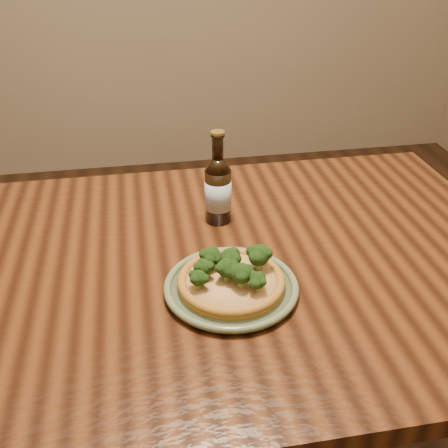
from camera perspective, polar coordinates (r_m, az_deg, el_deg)
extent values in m
cube|color=#48230F|center=(1.09, -7.54, -5.47)|extent=(1.60, 0.90, 0.04)
cylinder|color=#48230F|center=(1.78, 16.65, -5.26)|extent=(0.07, 0.07, 0.71)
cylinder|color=#5F6F4C|center=(1.00, 0.78, -7.07)|extent=(0.23, 0.23, 0.01)
torus|color=#5F6F4C|center=(1.00, 0.78, -6.75)|extent=(0.26, 0.26, 0.01)
torus|color=#5F6F4C|center=(1.00, 0.78, -6.80)|extent=(0.20, 0.20, 0.01)
cylinder|color=#A56D25|center=(1.00, 0.79, -6.53)|extent=(0.20, 0.20, 0.01)
torus|color=#A56D25|center=(0.99, 0.79, -6.16)|extent=(0.20, 0.20, 0.02)
cylinder|color=#E6D78C|center=(0.99, 0.79, -6.16)|extent=(0.17, 0.17, 0.01)
sphere|color=#2B5219|center=(1.00, 0.65, -3.66)|extent=(0.05, 0.05, 0.04)
sphere|color=#2B5219|center=(0.95, 3.69, -6.18)|extent=(0.04, 0.04, 0.03)
sphere|color=#2B5219|center=(1.00, 3.83, -3.41)|extent=(0.06, 0.06, 0.04)
sphere|color=#2B5219|center=(0.98, -2.24, -4.77)|extent=(0.04, 0.04, 0.03)
sphere|color=#2B5219|center=(0.96, -2.80, -5.90)|extent=(0.04, 0.04, 0.03)
sphere|color=#2B5219|center=(0.96, 1.93, -5.40)|extent=(0.06, 0.06, 0.04)
sphere|color=#2B5219|center=(0.97, 0.29, -4.79)|extent=(0.05, 0.05, 0.04)
sphere|color=#2B5219|center=(1.01, -1.47, -3.54)|extent=(0.05, 0.05, 0.03)
cylinder|color=black|center=(1.19, -0.65, 3.07)|extent=(0.06, 0.06, 0.13)
cone|color=black|center=(1.16, -0.68, 6.49)|extent=(0.06, 0.06, 0.03)
cylinder|color=black|center=(1.14, -0.69, 8.44)|extent=(0.02, 0.02, 0.06)
torus|color=black|center=(1.13, -0.70, 9.59)|extent=(0.03, 0.03, 0.00)
cylinder|color=#A58C33|center=(1.13, -0.70, 9.91)|extent=(0.03, 0.03, 0.01)
cylinder|color=silver|center=(1.19, -0.65, 3.25)|extent=(0.06, 0.06, 0.07)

